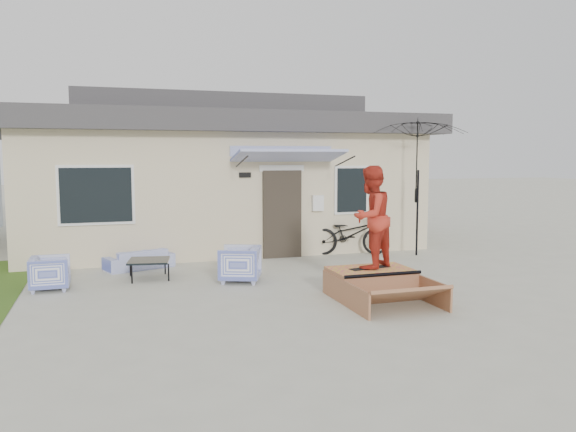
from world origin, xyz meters
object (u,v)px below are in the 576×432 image
object	(u,v)px
coffee_table	(149,269)
skate_ramp	(371,282)
armchair_left	(50,271)
skateboard	(370,267)
bicycle	(350,230)
patio_umbrella	(418,184)
armchair_right	(240,262)
loveseat	(139,256)
skater	(371,215)

from	to	relation	value
coffee_table	skate_ramp	bearing A→B (deg)	-35.70
armchair_left	skateboard	size ratio (longest dim) A/B	0.90
bicycle	patio_umbrella	size ratio (longest dim) A/B	0.73
bicycle	coffee_table	bearing A→B (deg)	121.03
skateboard	armchair_right	bearing A→B (deg)	127.91
bicycle	armchair_right	bearing A→B (deg)	139.21
patio_umbrella	loveseat	bearing A→B (deg)	177.09
coffee_table	bicycle	size ratio (longest dim) A/B	0.40
loveseat	armchair_right	size ratio (longest dim) A/B	1.89
skateboard	skater	xyz separation A→B (m)	(0.00, 0.00, 0.92)
loveseat	armchair_right	bearing A→B (deg)	112.87
armchair_left	bicycle	distance (m)	6.97
armchair_left	coffee_table	distance (m)	1.84
bicycle	skater	size ratio (longest dim) A/B	1.10
loveseat	skater	bearing A→B (deg)	115.50
skateboard	skater	size ratio (longest dim) A/B	0.43
skate_ramp	skater	world-z (taller)	skater
bicycle	skater	world-z (taller)	skater
bicycle	patio_umbrella	world-z (taller)	patio_umbrella
loveseat	armchair_left	bearing A→B (deg)	22.74
loveseat	skate_ramp	world-z (taller)	loveseat
bicycle	patio_umbrella	bearing A→B (deg)	-94.64
armchair_left	skater	bearing A→B (deg)	-111.62
patio_umbrella	skater	world-z (taller)	skater
bicycle	skater	bearing A→B (deg)	176.87
armchair_right	bicycle	world-z (taller)	bicycle
bicycle	skate_ramp	xyz separation A→B (m)	(-1.34, -3.94, -0.39)
armchair_left	bicycle	xyz separation A→B (m)	(6.73, 1.78, 0.28)
bicycle	skater	xyz separation A→B (m)	(-1.34, -3.89, 0.78)
skater	loveseat	bearing A→B (deg)	-75.75
armchair_right	armchair_left	bearing A→B (deg)	-74.83
skateboard	loveseat	bearing A→B (deg)	125.25
loveseat	armchair_right	distance (m)	2.63
skater	armchair_right	bearing A→B (deg)	-73.09
armchair_right	skate_ramp	xyz separation A→B (m)	(1.94, -1.78, -0.15)
skate_ramp	skater	bearing A→B (deg)	90.00
armchair_right	coffee_table	world-z (taller)	armchair_right
patio_umbrella	skateboard	distance (m)	4.57
skate_ramp	armchair_right	bearing A→B (deg)	137.54
coffee_table	skater	xyz separation A→B (m)	(3.61, -2.55, 1.22)
loveseat	skateboard	size ratio (longest dim) A/B	1.90
armchair_left	armchair_right	world-z (taller)	armchair_right
loveseat	bicycle	xyz separation A→B (m)	(5.08, 0.24, 0.34)
skate_ramp	coffee_table	bearing A→B (deg)	144.23
armchair_left	armchair_right	xyz separation A→B (m)	(3.45, -0.38, 0.04)
coffee_table	loveseat	bearing A→B (deg)	96.84
skate_ramp	skateboard	size ratio (longest dim) A/B	2.44
skate_ramp	skater	distance (m)	1.18
skater	patio_umbrella	bearing A→B (deg)	-162.42
loveseat	armchair_right	xyz separation A→B (m)	(1.80, -1.92, 0.10)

